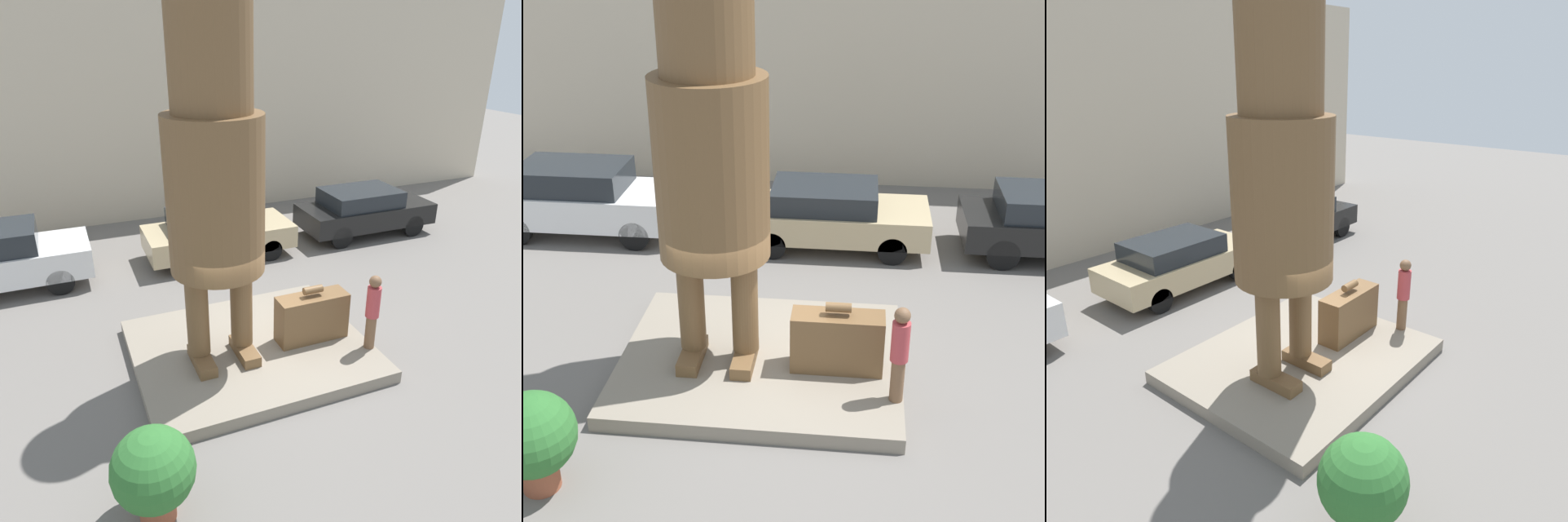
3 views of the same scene
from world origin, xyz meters
The scene contains 9 objects.
ground_plane centered at (0.00, 0.00, 0.00)m, with size 60.00×60.00×0.00m, color slate.
pedestal centered at (0.00, 0.00, 0.12)m, with size 4.51×3.74×0.25m.
building_backdrop centered at (0.00, 9.10, 3.91)m, with size 28.00×0.60×7.83m.
statue_figure centered at (-0.65, -0.14, 3.82)m, with size 1.65×1.65×6.12m.
giant_suitcase centered at (1.23, -0.22, 0.73)m, with size 1.43×0.50×1.17m.
tourist centered at (2.14, -0.95, 1.10)m, with size 0.26×0.26×1.55m.
parked_car_tan centered at (0.88, 4.86, 0.75)m, with size 4.10×1.77×1.40m.
parked_car_black centered at (5.70, 4.86, 0.78)m, with size 4.15×1.78×1.45m.
planter_pot centered at (-2.48, -2.98, 0.81)m, with size 1.11×1.11×1.41m.
Camera 1 is at (-3.02, -7.91, 5.97)m, focal length 35.00 mm.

